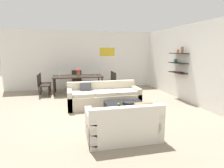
{
  "coord_description": "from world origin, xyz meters",
  "views": [
    {
      "loc": [
        -1.09,
        -5.6,
        1.82
      ],
      "look_at": [
        0.27,
        0.2,
        0.75
      ],
      "focal_mm": 30.39,
      "sensor_mm": 36.0,
      "label": 1
    }
  ],
  "objects_px": {
    "apple_on_coffee_table": "(119,104)",
    "dining_chair_right_far": "(110,80)",
    "coffee_table": "(126,110)",
    "dining_chair_right_near": "(112,81)",
    "dining_chair_head": "(77,78)",
    "wine_glass_right_near": "(96,73)",
    "dining_table": "(78,77)",
    "dining_chair_left_near": "(42,84)",
    "wine_glass_left_near": "(59,74)",
    "sofa_beige": "(103,97)",
    "loveseat_white": "(123,125)",
    "wine_glass_left_far": "(60,73)",
    "centerpiece_vase": "(78,72)",
    "decorative_bowl": "(129,103)",
    "dining_chair_left_far": "(43,82)"
  },
  "relations": [
    {
      "from": "loveseat_white",
      "to": "centerpiece_vase",
      "type": "distance_m",
      "value": 4.53
    },
    {
      "from": "decorative_bowl",
      "to": "dining_chair_head",
      "type": "relative_size",
      "value": 0.43
    },
    {
      "from": "sofa_beige",
      "to": "dining_chair_right_near",
      "type": "distance_m",
      "value": 2.03
    },
    {
      "from": "wine_glass_left_near",
      "to": "dining_chair_left_near",
      "type": "bearing_deg",
      "value": -171.81
    },
    {
      "from": "dining_chair_left_near",
      "to": "dining_chair_left_far",
      "type": "bearing_deg",
      "value": 90.0
    },
    {
      "from": "loveseat_white",
      "to": "dining_chair_right_far",
      "type": "height_order",
      "value": "dining_chair_right_far"
    },
    {
      "from": "loveseat_white",
      "to": "wine_glass_left_far",
      "type": "relative_size",
      "value": 9.16
    },
    {
      "from": "apple_on_coffee_table",
      "to": "loveseat_white",
      "type": "bearing_deg",
      "value": -100.44
    },
    {
      "from": "decorative_bowl",
      "to": "dining_table",
      "type": "bearing_deg",
      "value": 109.64
    },
    {
      "from": "dining_table",
      "to": "dining_chair_head",
      "type": "distance_m",
      "value": 0.92
    },
    {
      "from": "wine_glass_right_near",
      "to": "dining_table",
      "type": "bearing_deg",
      "value": 170.66
    },
    {
      "from": "decorative_bowl",
      "to": "dining_chair_right_near",
      "type": "bearing_deg",
      "value": 85.53
    },
    {
      "from": "coffee_table",
      "to": "dining_chair_right_near",
      "type": "height_order",
      "value": "dining_chair_right_near"
    },
    {
      "from": "loveseat_white",
      "to": "wine_glass_left_far",
      "type": "height_order",
      "value": "wine_glass_left_far"
    },
    {
      "from": "apple_on_coffee_table",
      "to": "wine_glass_right_near",
      "type": "bearing_deg",
      "value": 92.23
    },
    {
      "from": "dining_table",
      "to": "sofa_beige",
      "type": "bearing_deg",
      "value": -71.55
    },
    {
      "from": "sofa_beige",
      "to": "wine_glass_left_near",
      "type": "relative_size",
      "value": 12.8
    },
    {
      "from": "sofa_beige",
      "to": "dining_chair_head",
      "type": "distance_m",
      "value": 3.09
    },
    {
      "from": "dining_chair_left_near",
      "to": "wine_glass_left_near",
      "type": "height_order",
      "value": "wine_glass_left_near"
    },
    {
      "from": "apple_on_coffee_table",
      "to": "dining_chair_right_far",
      "type": "distance_m",
      "value": 3.66
    },
    {
      "from": "sofa_beige",
      "to": "dining_chair_left_far",
      "type": "xyz_separation_m",
      "value": [
        -2.13,
        2.32,
        0.21
      ]
    },
    {
      "from": "dining_chair_right_near",
      "to": "apple_on_coffee_table",
      "type": "bearing_deg",
      "value": -100.06
    },
    {
      "from": "dining_chair_left_near",
      "to": "wine_glass_left_far",
      "type": "distance_m",
      "value": 0.85
    },
    {
      "from": "dining_chair_right_near",
      "to": "wine_glass_left_near",
      "type": "distance_m",
      "value": 2.2
    },
    {
      "from": "dining_chair_left_near",
      "to": "wine_glass_left_near",
      "type": "bearing_deg",
      "value": 8.19
    },
    {
      "from": "apple_on_coffee_table",
      "to": "wine_glass_left_near",
      "type": "xyz_separation_m",
      "value": [
        -1.6,
        3.27,
        0.46
      ]
    },
    {
      "from": "dining_chair_right_near",
      "to": "wine_glass_left_near",
      "type": "relative_size",
      "value": 4.87
    },
    {
      "from": "sofa_beige",
      "to": "coffee_table",
      "type": "relative_size",
      "value": 2.18
    },
    {
      "from": "coffee_table",
      "to": "dining_chair_right_far",
      "type": "distance_m",
      "value": 3.52
    },
    {
      "from": "dining_table",
      "to": "wine_glass_left_far",
      "type": "xyz_separation_m",
      "value": [
        -0.74,
        0.12,
        0.17
      ]
    },
    {
      "from": "dining_chair_left_near",
      "to": "centerpiece_vase",
      "type": "bearing_deg",
      "value": 7.57
    },
    {
      "from": "wine_glass_left_far",
      "to": "centerpiece_vase",
      "type": "height_order",
      "value": "centerpiece_vase"
    },
    {
      "from": "coffee_table",
      "to": "dining_chair_right_far",
      "type": "xyz_separation_m",
      "value": [
        0.33,
        3.49,
        0.31
      ]
    },
    {
      "from": "sofa_beige",
      "to": "wine_glass_right_near",
      "type": "distance_m",
      "value": 2.07
    },
    {
      "from": "dining_chair_left_near",
      "to": "dining_chair_right_far",
      "type": "height_order",
      "value": "same"
    },
    {
      "from": "wine_glass_left_near",
      "to": "centerpiece_vase",
      "type": "relative_size",
      "value": 0.6
    },
    {
      "from": "dining_chair_right_near",
      "to": "centerpiece_vase",
      "type": "height_order",
      "value": "centerpiece_vase"
    },
    {
      "from": "wine_glass_left_far",
      "to": "loveseat_white",
      "type": "bearing_deg",
      "value": -72.95
    },
    {
      "from": "dining_chair_right_near",
      "to": "dining_table",
      "type": "bearing_deg",
      "value": 171.22
    },
    {
      "from": "dining_chair_right_far",
      "to": "wine_glass_left_near",
      "type": "xyz_separation_m",
      "value": [
        -2.17,
        -0.34,
        0.37
      ]
    },
    {
      "from": "loveseat_white",
      "to": "dining_chair_head",
      "type": "distance_m",
      "value": 5.41
    },
    {
      "from": "dining_chair_right_far",
      "to": "dining_chair_right_near",
      "type": "bearing_deg",
      "value": -90.0
    },
    {
      "from": "coffee_table",
      "to": "apple_on_coffee_table",
      "type": "height_order",
      "value": "apple_on_coffee_table"
    },
    {
      "from": "dining_chair_head",
      "to": "wine_glass_right_near",
      "type": "xyz_separation_m",
      "value": [
        0.74,
        -1.02,
        0.37
      ]
    },
    {
      "from": "dining_chair_right_far",
      "to": "wine_glass_left_far",
      "type": "relative_size",
      "value": 5.47
    },
    {
      "from": "coffee_table",
      "to": "dining_table",
      "type": "relative_size",
      "value": 0.52
    },
    {
      "from": "apple_on_coffee_table",
      "to": "dining_chair_head",
      "type": "relative_size",
      "value": 0.09
    },
    {
      "from": "loveseat_white",
      "to": "dining_chair_head",
      "type": "height_order",
      "value": "dining_chair_head"
    },
    {
      "from": "wine_glass_right_near",
      "to": "dining_chair_left_far",
      "type": "bearing_deg",
      "value": 171.03
    },
    {
      "from": "wine_glass_left_far",
      "to": "wine_glass_left_near",
      "type": "relative_size",
      "value": 0.89
    }
  ]
}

